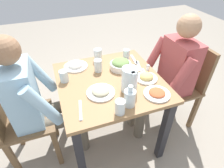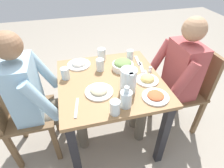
# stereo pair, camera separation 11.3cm
# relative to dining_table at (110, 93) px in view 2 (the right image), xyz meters

# --- Properties ---
(ground_plane) EXTENTS (8.00, 8.00, 0.00)m
(ground_plane) POSITION_rel_dining_table_xyz_m (0.00, 0.00, -0.60)
(ground_plane) COLOR gray
(dining_table) EXTENTS (0.83, 0.83, 0.74)m
(dining_table) POSITION_rel_dining_table_xyz_m (0.00, 0.00, 0.00)
(dining_table) COLOR #997047
(dining_table) RESTS_ON ground_plane
(chair_near) EXTENTS (0.40, 0.40, 0.90)m
(chair_near) POSITION_rel_dining_table_xyz_m (-0.00, -0.78, -0.09)
(chair_near) COLOR brown
(chair_near) RESTS_ON ground_plane
(chair_far) EXTENTS (0.40, 0.40, 0.90)m
(chair_far) POSITION_rel_dining_table_xyz_m (0.05, 0.78, -0.09)
(chair_far) COLOR brown
(chair_far) RESTS_ON ground_plane
(diner_near) EXTENTS (0.48, 0.53, 1.19)m
(diner_near) POSITION_rel_dining_table_xyz_m (-0.00, -0.57, 0.06)
(diner_near) COLOR #B24C4C
(diner_near) RESTS_ON ground_plane
(diner_far) EXTENTS (0.48, 0.53, 1.19)m
(diner_far) POSITION_rel_dining_table_xyz_m (0.05, 0.57, 0.06)
(diner_far) COLOR #9EC6E0
(diner_far) RESTS_ON ground_plane
(water_pitcher) EXTENTS (0.16, 0.12, 0.19)m
(water_pitcher) POSITION_rel_dining_table_xyz_m (-0.16, -0.09, 0.23)
(water_pitcher) COLOR silver
(water_pitcher) RESTS_ON dining_table
(salad_bowl) EXTENTS (0.18, 0.18, 0.09)m
(salad_bowl) POSITION_rel_dining_table_xyz_m (0.13, -0.15, 0.18)
(salad_bowl) COLOR white
(salad_bowl) RESTS_ON dining_table
(plate_rice_curry) EXTENTS (0.19, 0.19, 0.04)m
(plate_rice_curry) POSITION_rel_dining_table_xyz_m (-0.29, -0.26, 0.15)
(plate_rice_curry) COLOR white
(plate_rice_curry) RESTS_ON dining_table
(plate_yoghurt) EXTENTS (0.21, 0.21, 0.05)m
(plate_yoghurt) POSITION_rel_dining_table_xyz_m (0.29, 0.22, 0.15)
(plate_yoghurt) COLOR white
(plate_yoghurt) RESTS_ON dining_table
(plate_beans) EXTENTS (0.21, 0.21, 0.04)m
(plate_beans) POSITION_rel_dining_table_xyz_m (-0.13, 0.12, 0.15)
(plate_beans) COLOR white
(plate_beans) RESTS_ON dining_table
(plate_fries) EXTENTS (0.18, 0.18, 0.06)m
(plate_fries) POSITION_rel_dining_table_xyz_m (-0.09, -0.29, 0.16)
(plate_fries) COLOR white
(plate_fries) RESTS_ON dining_table
(water_glass_center) EXTENTS (0.07, 0.07, 0.10)m
(water_glass_center) POSITION_rel_dining_table_xyz_m (0.11, 0.34, 0.18)
(water_glass_center) COLOR silver
(water_glass_center) RESTS_ON dining_table
(water_glass_by_pitcher) EXTENTS (0.07, 0.07, 0.11)m
(water_glass_by_pitcher) POSITION_rel_dining_table_xyz_m (0.33, 0.00, 0.19)
(water_glass_by_pitcher) COLOR silver
(water_glass_by_pitcher) RESTS_ON dining_table
(water_glass_near_left) EXTENTS (0.06, 0.06, 0.11)m
(water_glass_near_left) POSITION_rel_dining_table_xyz_m (0.24, -0.25, 0.19)
(water_glass_near_left) COLOR silver
(water_glass_near_left) RESTS_ON dining_table
(water_glass_far_left) EXTENTS (0.07, 0.07, 0.10)m
(water_glass_far_left) POSITION_rel_dining_table_xyz_m (-0.36, 0.06, 0.19)
(water_glass_far_left) COLOR silver
(water_glass_far_left) RESTS_ON dining_table
(water_glass_far_right) EXTENTS (0.07, 0.07, 0.11)m
(water_glass_far_right) POSITION_rel_dining_table_xyz_m (0.16, 0.05, 0.19)
(water_glass_far_right) COLOR silver
(water_glass_far_right) RESTS_ON dining_table
(oil_carafe) EXTENTS (0.08, 0.08, 0.16)m
(oil_carafe) POSITION_rel_dining_table_xyz_m (-0.31, -0.03, 0.19)
(oil_carafe) COLOR silver
(oil_carafe) RESTS_ON dining_table
(salt_shaker) EXTENTS (0.03, 0.03, 0.05)m
(salt_shaker) POSITION_rel_dining_table_xyz_m (0.02, -0.36, 0.16)
(salt_shaker) COLOR white
(salt_shaker) RESTS_ON dining_table
(fork_near) EXTENTS (0.17, 0.05, 0.01)m
(fork_near) POSITION_rel_dining_table_xyz_m (0.23, -0.32, 0.14)
(fork_near) COLOR silver
(fork_near) RESTS_ON dining_table
(knife_near) EXTENTS (0.19, 0.05, 0.01)m
(knife_near) POSITION_rel_dining_table_xyz_m (-0.04, -0.31, 0.14)
(knife_near) COLOR silver
(knife_near) RESTS_ON dining_table
(fork_far) EXTENTS (0.17, 0.07, 0.01)m
(fork_far) POSITION_rel_dining_table_xyz_m (0.11, -0.31, 0.14)
(fork_far) COLOR silver
(fork_far) RESTS_ON dining_table
(knife_far) EXTENTS (0.19, 0.05, 0.01)m
(knife_far) POSITION_rel_dining_table_xyz_m (-0.25, 0.30, 0.14)
(knife_far) COLOR silver
(knife_far) RESTS_ON dining_table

